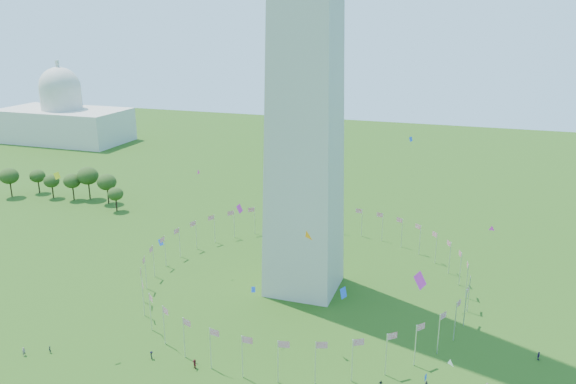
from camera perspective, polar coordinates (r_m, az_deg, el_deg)
name	(u,v)px	position (r m, az deg, el deg)	size (l,w,h in m)	color
flag_ring	(304,271)	(143.76, 1.64, -8.01)	(80.24, 80.24, 9.00)	silver
capitol_building	(61,100)	(337.59, -22.03, 8.65)	(70.00, 35.00, 46.00)	beige
kites_aloft	(304,261)	(109.08, 1.65, -6.99)	(100.42, 69.28, 35.69)	orange
tree_line_west	(69,186)	(227.29, -21.39, 0.55)	(54.74, 15.49, 12.31)	#31521B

